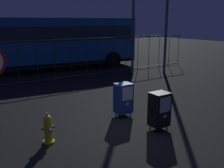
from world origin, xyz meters
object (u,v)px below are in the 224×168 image
at_px(newspaper_box_primary, 159,109).
at_px(newspaper_box_secondary, 123,98).
at_px(street_light_near_left, 167,3).
at_px(bus_near, 47,41).
at_px(fire_hydrant, 48,129).

xyz_separation_m(newspaper_box_primary, newspaper_box_secondary, (-0.20, 1.33, 0.00)).
distance_m(newspaper_box_secondary, street_light_near_left, 7.91).
bearing_deg(bus_near, newspaper_box_primary, -87.03).
xyz_separation_m(newspaper_box_secondary, bus_near, (0.82, 8.76, 1.14)).
bearing_deg(newspaper_box_secondary, newspaper_box_primary, -81.46).
relative_size(fire_hydrant, newspaper_box_primary, 0.73).
xyz_separation_m(fire_hydrant, bus_near, (3.34, 9.22, 1.36)).
bearing_deg(newspaper_box_secondary, street_light_near_left, 35.62).
bearing_deg(fire_hydrant, bus_near, 70.09).
height_order(newspaper_box_secondary, street_light_near_left, street_light_near_left).
bearing_deg(newspaper_box_primary, newspaper_box_secondary, 98.54).
bearing_deg(newspaper_box_primary, street_light_near_left, 44.32).
bearing_deg(fire_hydrant, newspaper_box_secondary, 10.35).
bearing_deg(newspaper_box_primary, bus_near, 86.46).
xyz_separation_m(fire_hydrant, street_light_near_left, (8.40, 4.67, 3.42)).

